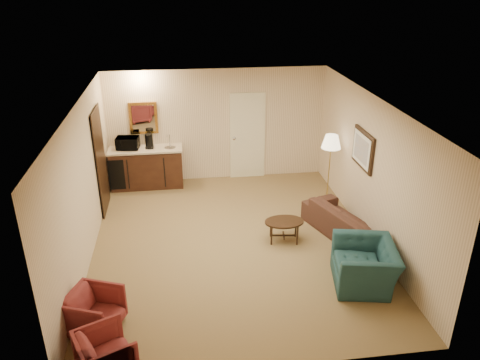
# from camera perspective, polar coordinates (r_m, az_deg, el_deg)

# --- Properties ---
(ground) EXTENTS (6.00, 6.00, 0.00)m
(ground) POSITION_cam_1_polar(r_m,az_deg,el_deg) (8.65, -0.83, -7.63)
(ground) COLOR #866344
(ground) RESTS_ON ground
(room_walls) EXTENTS (5.02, 6.01, 2.61)m
(room_walls) POSITION_cam_1_polar(r_m,az_deg,el_deg) (8.59, -2.16, 4.85)
(room_walls) COLOR beige
(room_walls) RESTS_ON ground
(wetbar_cabinet) EXTENTS (1.64, 0.58, 0.92)m
(wetbar_cabinet) POSITION_cam_1_polar(r_m,az_deg,el_deg) (10.85, -11.28, 1.51)
(wetbar_cabinet) COLOR #3B2012
(wetbar_cabinet) RESTS_ON ground
(sofa) EXTENTS (1.22, 2.02, 0.76)m
(sofa) POSITION_cam_1_polar(r_m,az_deg,el_deg) (8.89, 13.14, -4.55)
(sofa) COLOR black
(sofa) RESTS_ON ground
(teal_armchair) EXTENTS (0.87, 1.16, 0.92)m
(teal_armchair) POSITION_cam_1_polar(r_m,az_deg,el_deg) (7.63, 15.05, -9.24)
(teal_armchair) COLOR #1D4349
(teal_armchair) RESTS_ON ground
(rose_chair_near) EXTENTS (0.81, 0.83, 0.67)m
(rose_chair_near) POSITION_cam_1_polar(r_m,az_deg,el_deg) (6.90, -17.35, -14.87)
(rose_chair_near) COLOR maroon
(rose_chair_near) RESTS_ON ground
(rose_chair_far) EXTENTS (0.80, 0.83, 0.65)m
(rose_chair_far) POSITION_cam_1_polar(r_m,az_deg,el_deg) (6.26, -16.05, -19.50)
(rose_chair_far) COLOR maroon
(rose_chair_far) RESTS_ON ground
(coffee_table) EXTENTS (0.78, 0.58, 0.41)m
(coffee_table) POSITION_cam_1_polar(r_m,az_deg,el_deg) (8.64, 5.37, -6.17)
(coffee_table) COLOR black
(coffee_table) RESTS_ON ground
(floor_lamp) EXTENTS (0.51, 0.51, 1.51)m
(floor_lamp) POSITION_cam_1_polar(r_m,az_deg,el_deg) (9.97, 10.80, 1.32)
(floor_lamp) COLOR #AE903A
(floor_lamp) RESTS_ON ground
(waste_bin) EXTENTS (0.33, 0.33, 0.32)m
(waste_bin) POSITION_cam_1_polar(r_m,az_deg,el_deg) (10.85, -7.76, 0.04)
(waste_bin) COLOR black
(waste_bin) RESTS_ON ground
(microwave) EXTENTS (0.52, 0.33, 0.33)m
(microwave) POSITION_cam_1_polar(r_m,az_deg,el_deg) (10.70, -13.56, 4.56)
(microwave) COLOR black
(microwave) RESTS_ON wetbar_cabinet
(coffee_maker) EXTENTS (0.20, 0.20, 0.33)m
(coffee_maker) POSITION_cam_1_polar(r_m,az_deg,el_deg) (10.64, -11.02, 4.66)
(coffee_maker) COLOR black
(coffee_maker) RESTS_ON wetbar_cabinet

